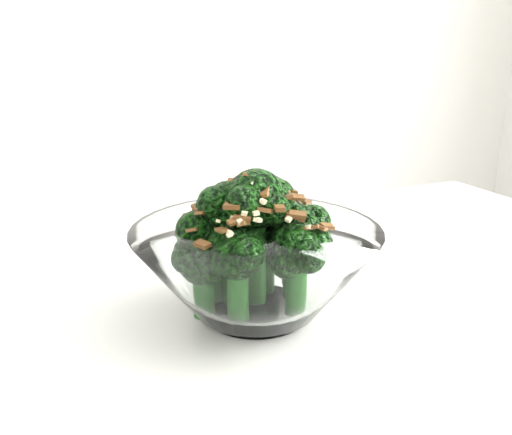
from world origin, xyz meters
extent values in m
cube|color=white|center=(0.13, 0.12, 0.73)|extent=(1.29, 0.95, 0.04)
cylinder|color=white|center=(0.63, 0.53, 0.35)|extent=(0.04, 0.04, 0.71)
cylinder|color=white|center=(0.21, 0.23, 0.75)|extent=(0.09, 0.09, 0.01)
cylinder|color=#194F15|center=(0.16, 0.22, 0.78)|extent=(0.02, 0.02, 0.04)
sphere|color=#12430C|center=(0.16, 0.22, 0.81)|extent=(0.04, 0.04, 0.04)
cylinder|color=#194F15|center=(0.25, 0.26, 0.78)|extent=(0.02, 0.02, 0.04)
sphere|color=#12430C|center=(0.25, 0.26, 0.81)|extent=(0.04, 0.04, 0.04)
cylinder|color=#194F15|center=(0.21, 0.23, 0.80)|extent=(0.02, 0.02, 0.08)
sphere|color=#12430C|center=(0.21, 0.23, 0.86)|extent=(0.05, 0.05, 0.05)
cylinder|color=#194F15|center=(0.22, 0.25, 0.80)|extent=(0.02, 0.02, 0.08)
sphere|color=#12430C|center=(0.22, 0.25, 0.85)|extent=(0.05, 0.05, 0.05)
cylinder|color=#194F15|center=(0.19, 0.24, 0.80)|extent=(0.02, 0.02, 0.07)
sphere|color=#12430C|center=(0.19, 0.24, 0.85)|extent=(0.05, 0.05, 0.05)
cylinder|color=#194F15|center=(0.21, 0.27, 0.78)|extent=(0.02, 0.02, 0.04)
sphere|color=#12430C|center=(0.21, 0.27, 0.81)|extent=(0.04, 0.04, 0.04)
cylinder|color=#194F15|center=(0.18, 0.20, 0.79)|extent=(0.02, 0.02, 0.05)
sphere|color=#12430C|center=(0.18, 0.20, 0.82)|extent=(0.04, 0.04, 0.04)
cylinder|color=#194F15|center=(0.17, 0.24, 0.79)|extent=(0.02, 0.02, 0.05)
sphere|color=#12430C|center=(0.17, 0.24, 0.83)|extent=(0.05, 0.05, 0.05)
cylinder|color=#194F15|center=(0.23, 0.19, 0.79)|extent=(0.02, 0.02, 0.05)
sphere|color=#12430C|center=(0.23, 0.19, 0.82)|extent=(0.04, 0.04, 0.04)
cylinder|color=#194F15|center=(0.24, 0.23, 0.79)|extent=(0.02, 0.02, 0.06)
sphere|color=#12430C|center=(0.24, 0.23, 0.83)|extent=(0.04, 0.04, 0.04)
cube|color=brown|center=(0.19, 0.24, 0.87)|extent=(0.01, 0.02, 0.01)
cube|color=brown|center=(0.24, 0.23, 0.86)|extent=(0.01, 0.01, 0.01)
cube|color=brown|center=(0.23, 0.25, 0.86)|extent=(0.01, 0.02, 0.01)
cube|color=brown|center=(0.24, 0.28, 0.84)|extent=(0.01, 0.01, 0.01)
cube|color=brown|center=(0.18, 0.19, 0.85)|extent=(0.02, 0.01, 0.00)
cube|color=brown|center=(0.26, 0.22, 0.84)|extent=(0.01, 0.02, 0.01)
cube|color=brown|center=(0.18, 0.19, 0.85)|extent=(0.02, 0.01, 0.01)
cube|color=brown|center=(0.19, 0.27, 0.85)|extent=(0.01, 0.02, 0.00)
cube|color=brown|center=(0.16, 0.26, 0.84)|extent=(0.01, 0.01, 0.01)
cube|color=brown|center=(0.24, 0.25, 0.85)|extent=(0.01, 0.02, 0.01)
cube|color=brown|center=(0.19, 0.19, 0.85)|extent=(0.01, 0.01, 0.01)
cube|color=brown|center=(0.21, 0.21, 0.87)|extent=(0.01, 0.01, 0.01)
cube|color=brown|center=(0.24, 0.25, 0.85)|extent=(0.01, 0.01, 0.01)
cube|color=brown|center=(0.24, 0.26, 0.85)|extent=(0.01, 0.02, 0.01)
cube|color=brown|center=(0.18, 0.25, 0.85)|extent=(0.01, 0.01, 0.01)
cube|color=brown|center=(0.18, 0.20, 0.86)|extent=(0.02, 0.01, 0.01)
cube|color=brown|center=(0.24, 0.24, 0.85)|extent=(0.01, 0.02, 0.01)
cube|color=brown|center=(0.26, 0.19, 0.84)|extent=(0.01, 0.01, 0.01)
cube|color=brown|center=(0.22, 0.28, 0.84)|extent=(0.02, 0.01, 0.01)
cube|color=brown|center=(0.20, 0.27, 0.85)|extent=(0.01, 0.01, 0.01)
cube|color=brown|center=(0.25, 0.24, 0.85)|extent=(0.01, 0.02, 0.00)
cube|color=brown|center=(0.25, 0.19, 0.84)|extent=(0.01, 0.01, 0.01)
cube|color=brown|center=(0.24, 0.18, 0.84)|extent=(0.02, 0.01, 0.01)
cube|color=brown|center=(0.15, 0.20, 0.83)|extent=(0.01, 0.01, 0.00)
cube|color=brown|center=(0.23, 0.19, 0.85)|extent=(0.02, 0.01, 0.01)
cube|color=brown|center=(0.23, 0.20, 0.85)|extent=(0.02, 0.01, 0.01)
cube|color=brown|center=(0.17, 0.19, 0.84)|extent=(0.01, 0.01, 0.00)
cube|color=brown|center=(0.22, 0.26, 0.86)|extent=(0.02, 0.01, 0.01)
cube|color=brown|center=(0.18, 0.27, 0.84)|extent=(0.01, 0.02, 0.01)
cube|color=brown|center=(0.18, 0.24, 0.86)|extent=(0.01, 0.01, 0.01)
cube|color=brown|center=(0.21, 0.19, 0.86)|extent=(0.01, 0.01, 0.01)
cube|color=brown|center=(0.21, 0.25, 0.86)|extent=(0.01, 0.01, 0.01)
cube|color=brown|center=(0.23, 0.19, 0.85)|extent=(0.01, 0.01, 0.01)
cube|color=brown|center=(0.19, 0.21, 0.87)|extent=(0.01, 0.01, 0.00)
cube|color=brown|center=(0.22, 0.24, 0.86)|extent=(0.01, 0.02, 0.01)
cube|color=brown|center=(0.23, 0.22, 0.86)|extent=(0.01, 0.01, 0.01)
cube|color=brown|center=(0.21, 0.23, 0.88)|extent=(0.01, 0.01, 0.00)
cube|color=brown|center=(0.15, 0.21, 0.84)|extent=(0.01, 0.02, 0.01)
cube|color=brown|center=(0.23, 0.21, 0.86)|extent=(0.01, 0.01, 0.01)
cube|color=brown|center=(0.20, 0.22, 0.88)|extent=(0.01, 0.02, 0.01)
cube|color=brown|center=(0.20, 0.26, 0.86)|extent=(0.01, 0.01, 0.01)
cube|color=brown|center=(0.24, 0.21, 0.86)|extent=(0.01, 0.01, 0.01)
cube|color=brown|center=(0.19, 0.21, 0.87)|extent=(0.01, 0.01, 0.01)
cube|color=brown|center=(0.19, 0.25, 0.86)|extent=(0.01, 0.02, 0.00)
cube|color=brown|center=(0.16, 0.24, 0.85)|extent=(0.02, 0.01, 0.01)
cube|color=brown|center=(0.20, 0.20, 0.86)|extent=(0.01, 0.01, 0.01)
cube|color=brown|center=(0.16, 0.26, 0.84)|extent=(0.02, 0.01, 0.01)
cube|color=brown|center=(0.24, 0.27, 0.84)|extent=(0.01, 0.01, 0.01)
cube|color=brown|center=(0.16, 0.23, 0.85)|extent=(0.02, 0.02, 0.01)
cube|color=brown|center=(0.16, 0.26, 0.85)|extent=(0.01, 0.01, 0.01)
cube|color=beige|center=(0.17, 0.18, 0.84)|extent=(0.00, 0.00, 0.00)
cube|color=beige|center=(0.16, 0.25, 0.84)|extent=(0.00, 0.00, 0.00)
cube|color=beige|center=(0.17, 0.19, 0.84)|extent=(0.01, 0.01, 0.01)
cube|color=beige|center=(0.18, 0.19, 0.85)|extent=(0.01, 0.00, 0.00)
cube|color=beige|center=(0.19, 0.26, 0.86)|extent=(0.01, 0.01, 0.00)
cube|color=beige|center=(0.19, 0.22, 0.87)|extent=(0.00, 0.01, 0.00)
cube|color=beige|center=(0.16, 0.25, 0.85)|extent=(0.01, 0.01, 0.00)
cube|color=beige|center=(0.20, 0.23, 0.88)|extent=(0.01, 0.01, 0.01)
cube|color=beige|center=(0.24, 0.26, 0.85)|extent=(0.01, 0.01, 0.00)
cube|color=beige|center=(0.18, 0.20, 0.85)|extent=(0.00, 0.00, 0.00)
cube|color=beige|center=(0.20, 0.19, 0.86)|extent=(0.01, 0.01, 0.00)
cube|color=beige|center=(0.24, 0.18, 0.84)|extent=(0.01, 0.01, 0.01)
cube|color=beige|center=(0.17, 0.23, 0.86)|extent=(0.01, 0.01, 0.00)
cube|color=beige|center=(0.23, 0.23, 0.86)|extent=(0.01, 0.00, 0.00)
cube|color=beige|center=(0.20, 0.20, 0.86)|extent=(0.01, 0.01, 0.01)
cube|color=beige|center=(0.23, 0.23, 0.86)|extent=(0.01, 0.01, 0.00)
cube|color=beige|center=(0.20, 0.19, 0.85)|extent=(0.01, 0.01, 0.00)
cube|color=beige|center=(0.23, 0.27, 0.85)|extent=(0.00, 0.00, 0.00)
cube|color=beige|center=(0.18, 0.20, 0.86)|extent=(0.00, 0.01, 0.00)
cube|color=beige|center=(0.25, 0.24, 0.85)|extent=(0.01, 0.01, 0.01)
cube|color=beige|center=(0.25, 0.24, 0.85)|extent=(0.01, 0.01, 0.01)
cube|color=beige|center=(0.17, 0.20, 0.85)|extent=(0.00, 0.00, 0.00)
cube|color=beige|center=(0.19, 0.19, 0.86)|extent=(0.01, 0.01, 0.00)
cube|color=beige|center=(0.22, 0.19, 0.85)|extent=(0.01, 0.01, 0.01)
cube|color=beige|center=(0.19, 0.19, 0.85)|extent=(0.01, 0.01, 0.00)
cube|color=beige|center=(0.21, 0.26, 0.85)|extent=(0.01, 0.01, 0.00)
cube|color=beige|center=(0.25, 0.24, 0.85)|extent=(0.00, 0.01, 0.00)
cube|color=beige|center=(0.19, 0.24, 0.87)|extent=(0.01, 0.01, 0.00)
cube|color=beige|center=(0.20, 0.21, 0.87)|extent=(0.01, 0.01, 0.01)
cube|color=beige|center=(0.20, 0.23, 0.87)|extent=(0.00, 0.01, 0.00)
camera|label=1|loc=(0.07, -0.21, 0.99)|focal=40.00mm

